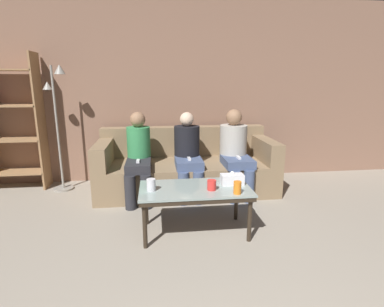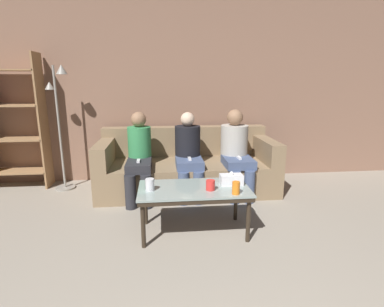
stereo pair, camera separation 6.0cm
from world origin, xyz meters
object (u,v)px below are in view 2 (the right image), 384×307
object	(u,v)px
seated_person_mid_right	(236,150)
cup_far_center	(150,185)
cup_near_right	(210,185)
standing_lamp	(60,115)
seated_person_mid_left	(188,152)
seated_person_left_end	(139,154)
couch	(187,168)
coffee_table	(194,192)
cup_near_left	(236,188)
tissue_box	(231,179)

from	to	relation	value
seated_person_mid_right	cup_far_center	bearing A→B (deg)	-135.26
cup_near_right	seated_person_mid_right	size ratio (longest dim) A/B	0.09
standing_lamp	seated_person_mid_left	bearing A→B (deg)	-13.39
seated_person_mid_right	seated_person_mid_left	bearing A→B (deg)	-179.56
cup_far_center	seated_person_left_end	distance (m)	1.04
couch	coffee_table	world-z (taller)	couch
standing_lamp	seated_person_left_end	world-z (taller)	standing_lamp
couch	cup_near_right	distance (m)	1.34
seated_person_mid_right	coffee_table	bearing A→B (deg)	-122.69
coffee_table	seated_person_left_end	bearing A→B (deg)	119.86
couch	cup_near_left	xyz separation A→B (m)	(0.31, -1.45, 0.22)
cup_near_right	seated_person_left_end	bearing A→B (deg)	123.69
seated_person_left_end	seated_person_mid_left	distance (m)	0.62
tissue_box	seated_person_left_end	bearing A→B (deg)	135.08
cup_far_center	seated_person_left_end	xyz separation A→B (m)	(-0.16, 1.03, 0.04)
cup_near_left	tissue_box	size ratio (longest dim) A/B	0.52
seated_person_mid_left	standing_lamp	bearing A→B (deg)	166.61
seated_person_left_end	seated_person_mid_left	size ratio (longest dim) A/B	1.01
seated_person_left_end	seated_person_mid_right	world-z (taller)	seated_person_mid_right
couch	seated_person_mid_left	bearing A→B (deg)	-90.00
cup_near_left	couch	bearing A→B (deg)	102.08
couch	tissue_box	bearing A→B (deg)	-74.57
couch	tissue_box	size ratio (longest dim) A/B	10.51
standing_lamp	seated_person_left_end	distance (m)	1.21
cup_near_right	standing_lamp	world-z (taller)	standing_lamp
coffee_table	couch	bearing A→B (deg)	87.94
cup_far_center	tissue_box	bearing A→B (deg)	6.23
cup_near_right	seated_person_mid_right	world-z (taller)	seated_person_mid_right
couch	cup_near_right	world-z (taller)	couch
cup_far_center	seated_person_mid_left	distance (m)	1.15
cup_near_left	cup_near_right	size ratio (longest dim) A/B	1.23
couch	coffee_table	xyz separation A→B (m)	(-0.04, -1.24, 0.12)
cup_far_center	standing_lamp	world-z (taller)	standing_lamp
coffee_table	standing_lamp	bearing A→B (deg)	138.60
seated_person_left_end	tissue_box	bearing A→B (deg)	-44.92
seated_person_mid_left	tissue_box	bearing A→B (deg)	-71.35
coffee_table	seated_person_left_end	xyz separation A→B (m)	(-0.57, 1.00, 0.14)
coffee_table	seated_person_mid_right	bearing A→B (deg)	57.31
cup_far_center	tissue_box	world-z (taller)	tissue_box
seated_person_left_end	cup_near_left	bearing A→B (deg)	-52.33
coffee_table	cup_near_right	bearing A→B (deg)	-28.57
couch	coffee_table	size ratio (longest dim) A/B	2.21
coffee_table	tissue_box	distance (m)	0.39
tissue_box	cup_near_left	bearing A→B (deg)	-94.15
coffee_table	seated_person_left_end	distance (m)	1.16
couch	cup_near_left	bearing A→B (deg)	-77.92
seated_person_mid_right	couch	bearing A→B (deg)	161.06
seated_person_mid_left	cup_far_center	bearing A→B (deg)	-113.27
couch	coffee_table	distance (m)	1.25
cup_near_left	cup_near_right	distance (m)	0.24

